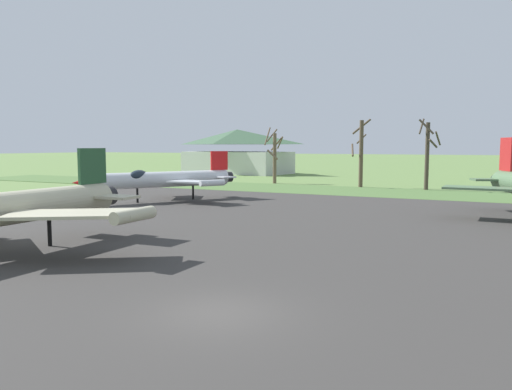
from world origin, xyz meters
name	(u,v)px	position (x,y,z in m)	size (l,w,h in m)	color
ground_plane	(218,314)	(0.00, 0.00, 0.00)	(600.00, 600.00, 0.00)	#607F42
asphalt_apron	(346,239)	(0.00, 13.96, 0.03)	(75.91, 46.54, 0.05)	#383533
grass_verge_strip	(423,194)	(0.00, 43.23, 0.03)	(135.91, 12.00, 0.06)	#4D6E37
jet_fighter_rear_left	(162,179)	(-20.86, 24.82, 2.14)	(11.32, 14.30, 4.71)	silver
info_placard_rear_left	(74,202)	(-24.21, 17.19, 0.57)	(0.60, 0.28, 0.91)	black
bare_tree_far_left	(274,155)	(-21.03, 50.62, 3.99)	(2.53, 2.51, 7.84)	brown
bare_tree_left_of_center	(361,152)	(-8.47, 49.20, 4.52)	(2.37, 2.94, 8.68)	brown
bare_tree_center	(428,152)	(-0.36, 48.67, 4.51)	(2.36, 2.45, 8.47)	#42382D
visitor_building	(237,152)	(-38.04, 71.02, 4.15)	(21.89, 13.37, 8.34)	beige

